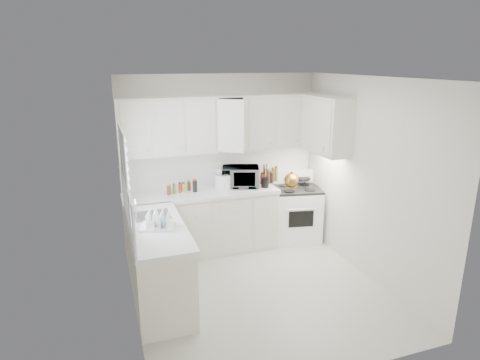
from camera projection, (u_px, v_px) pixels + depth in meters
name	position (u px, v px, depth m)	size (l,w,h in m)	color
floor	(258.00, 290.00, 5.21)	(3.20, 3.20, 0.00)	#B8B5A9
ceiling	(261.00, 78.00, 4.49)	(3.20, 3.20, 0.00)	white
wall_back	(221.00, 161.00, 6.30)	(3.00, 3.00, 0.00)	beige
wall_front	(331.00, 248.00, 3.40)	(3.00, 3.00, 0.00)	beige
wall_left	(128.00, 206.00, 4.38)	(3.20, 3.20, 0.00)	beige
wall_right	(368.00, 180.00, 5.32)	(3.20, 3.20, 0.00)	beige
window_blinds	(125.00, 175.00, 4.64)	(0.06, 0.96, 1.06)	white
lower_cabinets_back	(202.00, 223.00, 6.15)	(2.22, 0.60, 0.90)	beige
lower_cabinets_left	(158.00, 265.00, 4.89)	(0.60, 1.60, 0.90)	beige
countertop_back	(201.00, 193.00, 6.00)	(2.24, 0.64, 0.05)	silver
countertop_left	(157.00, 228.00, 4.76)	(0.64, 1.62, 0.05)	silver
backsplash_back	(221.00, 166.00, 6.31)	(2.98, 0.02, 0.55)	silver
backsplash_left	(128.00, 206.00, 4.59)	(0.02, 1.60, 0.55)	silver
upper_cabinets_back	(224.00, 151.00, 6.10)	(3.00, 0.33, 0.80)	beige
upper_cabinets_right	(325.00, 153.00, 5.96)	(0.33, 0.90, 0.80)	beige
sink	(152.00, 206.00, 5.04)	(0.42, 0.38, 0.30)	gray
stove	(296.00, 207.00, 6.55)	(0.72, 0.59, 1.10)	white
tea_kettle	(291.00, 179.00, 6.20)	(0.27, 0.23, 0.25)	olive
frying_pan	(303.00, 178.00, 6.63)	(0.24, 0.41, 0.04)	black
microwave	(240.00, 174.00, 6.20)	(0.54, 0.30, 0.37)	gray
rice_cooker	(224.00, 180.00, 6.13)	(0.25, 0.25, 0.25)	white
paper_towel	(220.00, 177.00, 6.23)	(0.12, 0.12, 0.27)	white
utensil_crock	(265.00, 176.00, 6.15)	(0.12, 0.12, 0.36)	black
dish_rack	(157.00, 219.00, 4.68)	(0.38, 0.28, 0.21)	white
spice_left_0	(168.00, 188.00, 5.95)	(0.06, 0.06, 0.13)	brown
spice_left_1	(174.00, 189.00, 5.89)	(0.06, 0.06, 0.13)	#397627
spice_left_2	(178.00, 187.00, 6.00)	(0.06, 0.06, 0.13)	red
spice_left_3	(185.00, 188.00, 5.94)	(0.06, 0.06, 0.13)	#B7CB2F
spice_left_4	(188.00, 186.00, 6.05)	(0.06, 0.06, 0.13)	#4F2616
spice_left_5	(195.00, 187.00, 5.99)	(0.06, 0.06, 0.13)	black
sauce_right_0	(259.00, 176.00, 6.43)	(0.06, 0.06, 0.19)	red
sauce_right_1	(264.00, 177.00, 6.39)	(0.06, 0.06, 0.19)	#B7CB2F
sauce_right_2	(266.00, 176.00, 6.46)	(0.06, 0.06, 0.19)	#4F2616
sauce_right_3	(271.00, 176.00, 6.42)	(0.06, 0.06, 0.19)	black
sauce_right_4	(272.00, 175.00, 6.50)	(0.06, 0.06, 0.19)	brown
sauce_right_5	(277.00, 176.00, 6.46)	(0.06, 0.06, 0.19)	#397627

